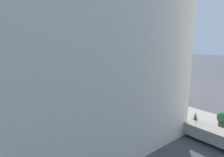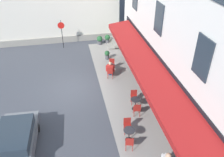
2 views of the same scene
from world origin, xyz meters
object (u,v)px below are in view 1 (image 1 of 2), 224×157
object	(u,v)px
seated_patron_in_white	(69,71)
seated_companion_in_red	(138,87)
cafe_chair_red_by_window	(146,93)
cafe_table_far_end	(91,76)
cafe_table_streetside	(72,73)
cafe_chair_red_back_row	(68,73)
cafe_chair_red_under_awning	(73,71)
cafe_table_near_entrance	(141,91)
cafe_chair_red_corner_left	(99,82)
cafe_table_mid_terrace	(96,81)
cafe_chair_red_near_door	(94,76)
potted_plant_by_steps	(223,120)
cafe_chair_red_kerbside	(89,74)
potted_plant_entrance_right	(170,102)
cafe_chair_red_facing_street	(93,79)
potted_plant_under_sign	(195,123)
cafe_chair_red_corner_right	(136,88)
parked_car_grey	(136,68)

from	to	relation	value
seated_patron_in_white	seated_companion_in_red	bearing A→B (deg)	5.28
cafe_chair_red_by_window	cafe_table_far_end	xyz separation A→B (m)	(-7.31, 0.57, -0.06)
cafe_table_streetside	cafe_chair_red_back_row	world-z (taller)	cafe_chair_red_back_row
cafe_chair_red_under_awning	cafe_table_near_entrance	bearing A→B (deg)	-0.42
cafe_table_near_entrance	cafe_chair_red_corner_left	size ratio (longest dim) A/B	0.82
cafe_chair_red_under_awning	cafe_chair_red_corner_left	bearing A→B (deg)	-7.71
cafe_table_mid_terrace	cafe_table_far_end	bearing A→B (deg)	156.46
cafe_chair_red_by_window	cafe_chair_red_near_door	world-z (taller)	same
cafe_table_mid_terrace	cafe_chair_red_under_awning	bearing A→B (deg)	172.25
cafe_chair_red_back_row	seated_companion_in_red	distance (m)	8.54
cafe_chair_red_by_window	potted_plant_by_steps	distance (m)	4.82
cafe_chair_red_kerbside	seated_companion_in_red	world-z (taller)	seated_companion_in_red
cafe_chair_red_corner_left	cafe_chair_red_kerbside	size ratio (longest dim) A/B	1.00
potted_plant_by_steps	potted_plant_entrance_right	distance (m)	3.09
cafe_chair_red_facing_street	seated_patron_in_white	bearing A→B (deg)	-178.44
cafe_chair_red_back_row	potted_plant_under_sign	distance (m)	13.60
cafe_chair_red_under_awning	cafe_chair_red_kerbside	xyz separation A→B (m)	(2.36, 0.46, 0.00)
cafe_table_streetside	cafe_chair_red_under_awning	distance (m)	0.63
cafe_table_near_entrance	cafe_chair_red_corner_right	distance (m)	0.63
potted_plant_by_steps	seated_companion_in_red	bearing A→B (deg)	171.51
potted_plant_under_sign	cafe_table_near_entrance	bearing A→B (deg)	159.99
cafe_chair_red_facing_street	cafe_chair_red_back_row	xyz separation A→B (m)	(-3.92, -0.30, 0.00)
cafe_chair_red_by_window	seated_companion_in_red	bearing A→B (deg)	162.90
cafe_chair_red_facing_street	cafe_table_streetside	xyz separation A→B (m)	(-4.22, 0.26, -0.06)
cafe_table_near_entrance	potted_plant_under_sign	bearing A→B (deg)	-20.01
cafe_chair_red_facing_street	cafe_chair_red_back_row	size ratio (longest dim) A/B	1.00
cafe_chair_red_facing_street	cafe_chair_red_corner_left	bearing A→B (deg)	-7.82
cafe_table_far_end	seated_companion_in_red	xyz separation A→B (m)	(6.31, -0.26, 0.20)
cafe_chair_red_corner_right	seated_patron_in_white	bearing A→B (deg)	-174.17
cafe_chair_red_corner_right	cafe_table_mid_terrace	distance (m)	3.82
cafe_chair_red_by_window	potted_plant_entrance_right	size ratio (longest dim) A/B	1.20
potted_plant_by_steps	potted_plant_entrance_right	bearing A→B (deg)	168.85
cafe_table_far_end	cafe_chair_red_facing_street	bearing A→B (deg)	-28.32
potted_plant_under_sign	parked_car_grey	world-z (taller)	parked_car_grey
cafe_chair_red_kerbside	potted_plant_under_sign	distance (m)	12.22
cafe_chair_red_facing_street	cafe_chair_red_kerbside	world-z (taller)	same
cafe_chair_red_by_window	potted_plant_entrance_right	bearing A→B (deg)	1.34
cafe_chair_red_by_window	cafe_chair_red_corner_left	xyz separation A→B (m)	(-4.31, -0.55, 0.00)
seated_companion_in_red	potted_plant_entrance_right	bearing A→B (deg)	-5.53
cafe_chair_red_kerbside	cafe_chair_red_facing_street	bearing A→B (deg)	-24.83
cafe_chair_red_back_row	cafe_chair_red_by_window	bearing A→B (deg)	4.08
cafe_chair_red_under_awning	seated_companion_in_red	world-z (taller)	seated_companion_in_red
cafe_chair_red_corner_right	potted_plant_entrance_right	xyz separation A→B (m)	(2.97, -0.33, -0.13)
cafe_table_near_entrance	cafe_chair_red_corner_left	xyz separation A→B (m)	(-3.71, -0.74, 0.06)
cafe_chair_red_near_door	seated_companion_in_red	bearing A→B (deg)	-1.91
cafe_chair_red_back_row	parked_car_grey	distance (m)	7.28
cafe_chair_red_back_row	cafe_chair_red_corner_right	bearing A→B (deg)	7.21
cafe_chair_red_corner_right	cafe_table_far_end	world-z (taller)	cafe_chair_red_corner_right
cafe_table_far_end	cafe_chair_red_near_door	distance (m)	0.63
potted_plant_by_steps	cafe_chair_red_kerbside	bearing A→B (deg)	174.28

